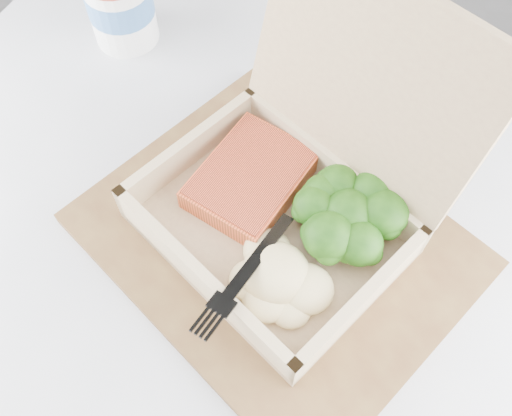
% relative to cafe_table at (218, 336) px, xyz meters
% --- Properties ---
extents(cafe_table, '(1.02, 1.02, 0.73)m').
position_rel_cafe_table_xyz_m(cafe_table, '(0.00, 0.00, 0.00)').
color(cafe_table, black).
rests_on(cafe_table, floor).
extents(serving_tray, '(0.44, 0.42, 0.01)m').
position_rel_cafe_table_xyz_m(serving_tray, '(0.06, 0.04, 0.20)').
color(serving_tray, brown).
rests_on(serving_tray, cafe_table).
extents(takeout_container, '(0.32, 0.32, 0.21)m').
position_rel_cafe_table_xyz_m(takeout_container, '(0.08, 0.08, 0.26)').
color(takeout_container, tan).
rests_on(takeout_container, serving_tray).
extents(salmon_fillet, '(0.13, 0.14, 0.02)m').
position_rel_cafe_table_xyz_m(salmon_fillet, '(0.03, 0.09, 0.23)').
color(salmon_fillet, '#EE5A2E').
rests_on(salmon_fillet, takeout_container).
extents(broccoli_pile, '(0.11, 0.11, 0.04)m').
position_rel_cafe_table_xyz_m(broccoli_pile, '(0.12, 0.06, 0.23)').
color(broccoli_pile, '#306C18').
rests_on(broccoli_pile, takeout_container).
extents(mashed_potatoes, '(0.10, 0.09, 0.03)m').
position_rel_cafe_table_xyz_m(mashed_potatoes, '(0.07, -0.00, 0.23)').
color(mashed_potatoes, beige).
rests_on(mashed_potatoes, takeout_container).
extents(plastic_fork, '(0.07, 0.14, 0.02)m').
position_rel_cafe_table_xyz_m(plastic_fork, '(0.06, 0.02, 0.24)').
color(plastic_fork, black).
rests_on(plastic_fork, mashed_potatoes).
extents(paper_cup, '(0.08, 0.08, 0.10)m').
position_rel_cafe_table_xyz_m(paper_cup, '(-0.16, 0.30, 0.24)').
color(paper_cup, white).
rests_on(paper_cup, cafe_table).
extents(receipt, '(0.14, 0.15, 0.00)m').
position_rel_cafe_table_xyz_m(receipt, '(0.12, 0.23, 0.19)').
color(receipt, silver).
rests_on(receipt, cafe_table).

